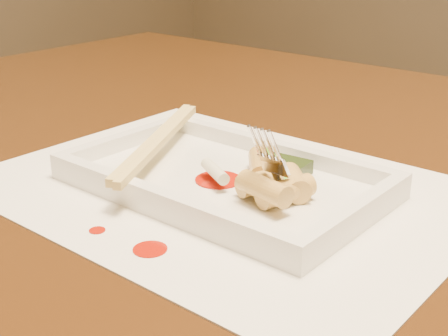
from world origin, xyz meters
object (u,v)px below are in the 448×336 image
Objects in this scene: plate_base at (224,183)px; chopstick_a at (155,139)px; placemat at (224,189)px; fork at (311,104)px; table at (320,274)px.

plate_base is 1.22× the size of chopstick_a.
plate_base is at bearing 116.57° from placemat.
chopstick_a reaches higher than placemat.
fork is (0.15, 0.02, 0.06)m from chopstick_a.
plate_base is 0.11m from fork.
placemat is 1.54× the size of plate_base.
placemat reaches higher than table.
chopstick_a is 1.53× the size of fork.
plate_base reaches higher than table.
fork is at bearing 14.42° from plate_base.
fork reaches higher than table.
fork is at bearing -73.04° from table.
placemat is at bearing -0.00° from chopstick_a.
plate_base is at bearing -0.00° from chopstick_a.
table is at bearing 106.96° from fork.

